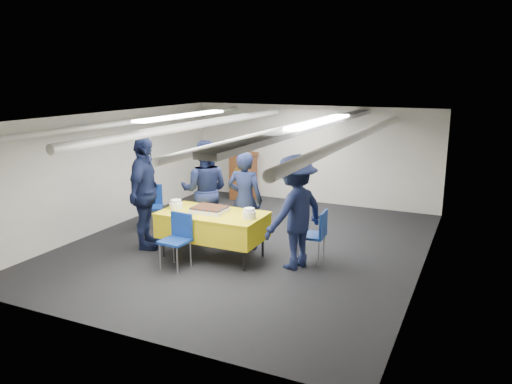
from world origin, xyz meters
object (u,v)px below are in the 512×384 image
Objects in this scene: podium at (243,174)px; sailor_d at (295,212)px; chair_right at (317,231)px; sailor_b at (205,191)px; serving_table at (213,225)px; chair_near at (178,235)px; sheet_cake at (210,209)px; chair_left at (152,202)px; sailor_c at (145,193)px; sailor_a at (245,200)px.

podium is 4.59m from sailor_d.
sailor_b reaches higher than chair_right.
chair_right is at bearing 16.22° from serving_table.
serving_table is 0.94× the size of sailor_b.
chair_near and chair_right have the same top height.
sheet_cake is 1.80m from chair_right.
sheet_cake is 0.31× the size of sailor_d.
chair_left is at bearing 136.96° from chair_near.
serving_table is at bearing -70.85° from podium.
chair_right is 1.00× the size of chair_left.
sailor_b is at bearing 103.06° from chair_near.
sailor_c is 1.09× the size of sailor_d.
chair_near is at bearing -135.64° from sailor_c.
serving_table is 0.26m from sheet_cake.
sailor_c reaches higher than sailor_a.
podium is (-1.27, 3.82, -0.20)m from sheet_cake.
sailor_a is 0.90m from sailor_b.
chair_right is at bearing -48.26° from podium.
chair_near is at bearing -109.31° from sheet_cake.
sailor_a is at bearing 60.95° from sheet_cake.
serving_table is 2.01× the size of chair_left.
sheet_cake is 4.03m from podium.
sheet_cake is 1.26m from sailor_c.
sailor_b is at bearing -6.04° from chair_left.
serving_table is 2.01× the size of chair_near.
podium is (-1.33, 3.82, 0.05)m from serving_table.
chair_near is 1.00× the size of chair_right.
serving_table is 2.01× the size of chair_right.
chair_left is (-1.63, 1.52, 0.00)m from chair_near.
chair_near is 1.00× the size of chair_left.
podium is at bearing 108.42° from sheet_cake.
chair_near is 0.50× the size of sailor_a.
sailor_a is at bearing -83.86° from sailor_c.
chair_left is 0.50× the size of sailor_a.
chair_near is 0.44× the size of sailor_c.
chair_left is 1.37m from sailor_b.
serving_table is 4.05m from podium.
sailor_a is 1.21m from sailor_d.
sailor_d is (1.40, 0.15, 0.35)m from serving_table.
chair_left is at bearing 13.19° from sailor_c.
sailor_c reaches higher than chair_left.
sheet_cake is at bearing -164.45° from chair_right.
sailor_b is 2.09m from sailor_d.
sailor_a is (0.29, 0.63, 0.31)m from serving_table.
sheet_cake is at bearing 105.81° from sailor_b.
sailor_b is (-0.54, 0.75, 0.11)m from sheet_cake.
sailor_b is 0.94× the size of sailor_c.
serving_table is 3.10× the size of sheet_cake.
podium is 0.69× the size of sailor_d.
sheet_cake is at bearing -61.74° from sailor_d.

